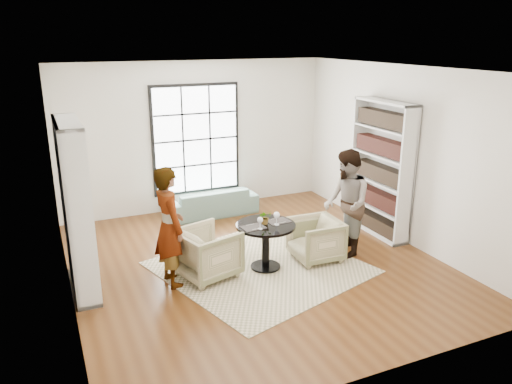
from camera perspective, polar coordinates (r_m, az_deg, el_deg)
name	(u,v)px	position (r m, az deg, el deg)	size (l,w,h in m)	color
ground	(256,263)	(8.00, -0.03, -8.14)	(6.00, 6.00, 0.00)	#583214
room_shell	(242,179)	(8.02, -1.60, 1.54)	(6.00, 6.01, 6.00)	silver
rug	(260,267)	(7.85, 0.45, -8.58)	(2.73, 2.73, 0.01)	beige
pedestal_table	(266,236)	(7.63, 1.11, -5.10)	(0.91, 0.91, 0.73)	black
sofa	(211,202)	(10.05, -5.21, -1.10)	(1.84, 0.72, 0.54)	slate
armchair_left	(207,253)	(7.48, -5.57, -6.93)	(0.81, 0.83, 0.75)	#BCBA86
armchair_right	(316,240)	(8.05, 6.83, -5.42)	(0.73, 0.75, 0.68)	tan
person_left	(169,227)	(7.15, -9.88, -3.95)	(0.64, 0.42, 1.75)	gray
person_right	(346,204)	(8.15, 10.30, -1.30)	(0.85, 0.66, 1.75)	gray
placemat_left	(253,227)	(7.43, -0.31, -4.05)	(0.34, 0.26, 0.01)	black
placemat_right	(278,221)	(7.68, 2.55, -3.34)	(0.34, 0.26, 0.01)	black
cutlery_left	(253,227)	(7.43, -0.31, -4.00)	(0.14, 0.22, 0.01)	silver
cutlery_right	(278,221)	(7.68, 2.55, -3.29)	(0.14, 0.22, 0.01)	silver
wine_glass_left	(260,220)	(7.33, 0.48, -3.26)	(0.09, 0.09, 0.19)	silver
wine_glass_right	(277,215)	(7.49, 2.38, -2.70)	(0.09, 0.09, 0.21)	silver
flower_centerpiece	(265,217)	(7.54, 1.05, -2.89)	(0.19, 0.17, 0.21)	gray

